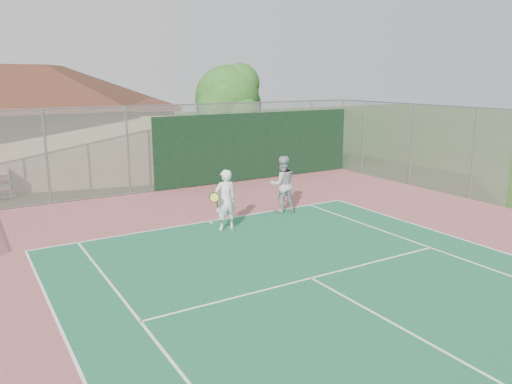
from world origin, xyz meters
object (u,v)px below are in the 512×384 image
clubhouse (23,110)px  player_white_front (225,200)px  tree (229,100)px  player_grey_back (282,185)px

clubhouse → player_white_front: bearing=-59.8°
player_white_front → clubhouse: bearing=-68.9°
tree → player_white_front: size_ratio=2.82×
player_white_front → player_grey_back: 2.77m
clubhouse → tree: size_ratio=3.02×
clubhouse → player_white_front: 13.62m
clubhouse → tree: 9.75m
tree → player_white_front: 10.89m
tree → player_grey_back: (-2.47, -8.45, -2.50)m
clubhouse → player_white_front: (3.94, -12.86, -2.17)m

